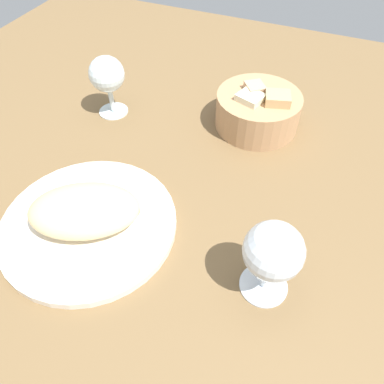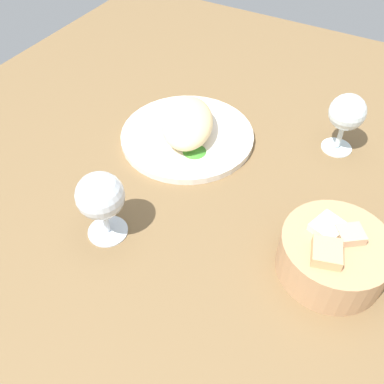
% 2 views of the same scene
% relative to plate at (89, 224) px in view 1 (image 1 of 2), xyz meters
% --- Properties ---
extents(ground_plane, '(1.40, 1.40, 0.02)m').
position_rel_plate_xyz_m(ground_plane, '(0.07, 0.13, -0.02)').
color(ground_plane, brown).
extents(plate, '(0.27, 0.27, 0.01)m').
position_rel_plate_xyz_m(plate, '(0.00, 0.00, 0.00)').
color(plate, white).
rests_on(plate, ground_plane).
extents(omelette, '(0.20, 0.17, 0.06)m').
position_rel_plate_xyz_m(omelette, '(0.00, 0.00, 0.03)').
color(omelette, beige).
rests_on(omelette, plate).
extents(lettuce_garnish, '(0.05, 0.05, 0.01)m').
position_rel_plate_xyz_m(lettuce_garnish, '(0.04, 0.04, 0.01)').
color(lettuce_garnish, '#3D8D2B').
rests_on(lettuce_garnish, plate).
extents(bread_basket, '(0.17, 0.17, 0.09)m').
position_rel_plate_xyz_m(bread_basket, '(0.17, 0.35, 0.03)').
color(bread_basket, tan).
rests_on(bread_basket, ground_plane).
extents(wine_glass_near, '(0.08, 0.08, 0.13)m').
position_rel_plate_xyz_m(wine_glass_near, '(0.28, 0.01, 0.08)').
color(wine_glass_near, silver).
rests_on(wine_glass_near, ground_plane).
extents(wine_glass_far, '(0.07, 0.07, 0.12)m').
position_rel_plate_xyz_m(wine_glass_far, '(-0.12, 0.28, 0.08)').
color(wine_glass_far, silver).
rests_on(wine_glass_far, ground_plane).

